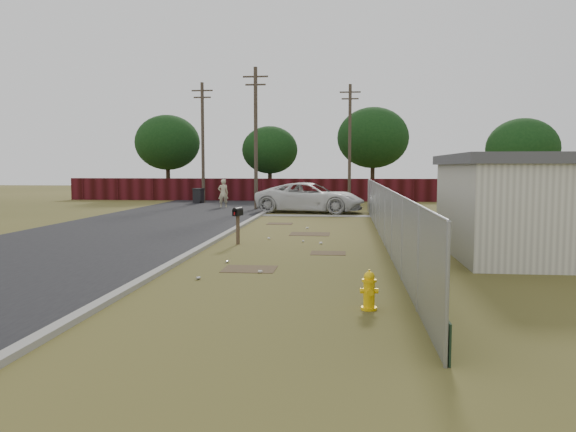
# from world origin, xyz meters

# --- Properties ---
(ground) EXTENTS (120.00, 120.00, 0.00)m
(ground) POSITION_xyz_m (0.00, 0.00, 0.00)
(ground) COLOR olive
(ground) RESTS_ON ground
(street) EXTENTS (15.10, 60.00, 0.12)m
(street) POSITION_xyz_m (-6.76, 8.05, 0.02)
(street) COLOR black
(street) RESTS_ON ground
(chainlink_fence) EXTENTS (0.10, 27.06, 2.02)m
(chainlink_fence) POSITION_xyz_m (3.12, 1.03, 0.80)
(chainlink_fence) COLOR gray
(chainlink_fence) RESTS_ON ground
(privacy_fence) EXTENTS (30.00, 0.12, 1.80)m
(privacy_fence) POSITION_xyz_m (-6.00, 25.00, 0.90)
(privacy_fence) COLOR #4A1016
(privacy_fence) RESTS_ON ground
(utility_poles) EXTENTS (12.60, 8.24, 9.00)m
(utility_poles) POSITION_xyz_m (-3.67, 20.67, 4.69)
(utility_poles) COLOR #4A3C31
(utility_poles) RESTS_ON ground
(houses) EXTENTS (9.30, 17.24, 3.10)m
(houses) POSITION_xyz_m (9.70, 3.13, 1.56)
(houses) COLOR silver
(houses) RESTS_ON ground
(horizon_trees) EXTENTS (33.32, 31.94, 7.78)m
(horizon_trees) POSITION_xyz_m (0.84, 23.56, 4.63)
(horizon_trees) COLOR #362818
(horizon_trees) RESTS_ON ground
(fire_hydrant) EXTENTS (0.35, 0.35, 0.77)m
(fire_hydrant) POSITION_xyz_m (2.19, -8.97, 0.36)
(fire_hydrant) COLOR yellow
(fire_hydrant) RESTS_ON ground
(mailbox) EXTENTS (0.31, 0.57, 1.31)m
(mailbox) POSITION_xyz_m (-2.03, -0.29, 1.03)
(mailbox) COLOR brown
(mailbox) RESTS_ON ground
(pickup_truck) EXTENTS (6.87, 4.11, 1.79)m
(pickup_truck) POSITION_xyz_m (-0.37, 13.95, 0.89)
(pickup_truck) COLOR silver
(pickup_truck) RESTS_ON ground
(pedestrian) EXTENTS (0.82, 0.69, 1.91)m
(pedestrian) POSITION_xyz_m (-6.42, 17.22, 0.96)
(pedestrian) COLOR #C4BA90
(pedestrian) RESTS_ON ground
(trash_bin) EXTENTS (0.85, 0.93, 1.12)m
(trash_bin) POSITION_xyz_m (-9.30, 21.68, 0.57)
(trash_bin) COLOR black
(trash_bin) RESTS_ON ground
(scattered_litter) EXTENTS (2.79, 11.57, 0.07)m
(scattered_litter) POSITION_xyz_m (-0.55, -1.34, 0.04)
(scattered_litter) COLOR silver
(scattered_litter) RESTS_ON ground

